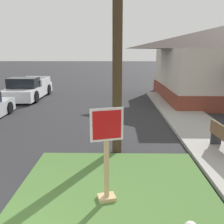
{
  "coord_description": "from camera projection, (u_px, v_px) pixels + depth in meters",
  "views": [
    {
      "loc": [
        1.85,
        -2.71,
        3.14
      ],
      "look_at": [
        1.74,
        4.7,
        1.29
      ],
      "focal_mm": 39.09,
      "sensor_mm": 36.0,
      "label": 1
    }
  ],
  "objects": [
    {
      "name": "grass_corner_patch",
      "position": [
        116.0,
        204.0,
        5.09
      ],
      "size": [
        4.47,
        5.05,
        0.08
      ],
      "primitive_type": "cube",
      "color": "#477033",
      "rests_on": "ground"
    },
    {
      "name": "sidewalk_strip",
      "position": [
        203.0,
        132.0,
        9.62
      ],
      "size": [
        2.2,
        18.91,
        0.12
      ],
      "primitive_type": "cube",
      "color": "#9E9B93",
      "rests_on": "ground"
    },
    {
      "name": "stop_sign",
      "position": [
        107.0,
        158.0,
        4.95
      ],
      "size": [
        0.65,
        0.37,
        2.01
      ],
      "color": "tan",
      "rests_on": "grass_corner_patch"
    },
    {
      "name": "manhole_cover",
      "position": [
        58.0,
        181.0,
        6.06
      ],
      "size": [
        0.7,
        0.7,
        0.02
      ],
      "primitive_type": "cylinder",
      "color": "black",
      "rests_on": "ground"
    },
    {
      "name": "pickup_truck_white",
      "position": [
        28.0,
        90.0,
        16.56
      ],
      "size": [
        2.21,
        5.03,
        1.48
      ],
      "color": "silver",
      "rests_on": "ground"
    }
  ]
}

